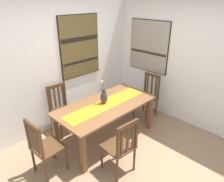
{
  "coord_description": "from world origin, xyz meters",
  "views": [
    {
      "loc": [
        -2.11,
        -1.7,
        2.52
      ],
      "look_at": [
        0.3,
        0.7,
        0.98
      ],
      "focal_mm": 33.43,
      "sensor_mm": 36.0,
      "label": 1
    }
  ],
  "objects_px": {
    "chair_2": "(148,96)",
    "chair_3": "(61,109)",
    "centerpiece_vase": "(104,96)",
    "painting_on_back_wall": "(80,46)",
    "painting_on_side_wall": "(149,46)",
    "dining_table": "(106,109)",
    "chair_1": "(121,146)",
    "chair_0": "(44,146)"
  },
  "relations": [
    {
      "from": "centerpiece_vase",
      "to": "chair_3",
      "type": "bearing_deg",
      "value": 120.25
    },
    {
      "from": "chair_0",
      "to": "centerpiece_vase",
      "type": "bearing_deg",
      "value": 1.87
    },
    {
      "from": "dining_table",
      "to": "chair_2",
      "type": "distance_m",
      "value": 1.26
    },
    {
      "from": "chair_0",
      "to": "chair_1",
      "type": "distance_m",
      "value": 1.14
    },
    {
      "from": "centerpiece_vase",
      "to": "chair_1",
      "type": "bearing_deg",
      "value": -117.81
    },
    {
      "from": "centerpiece_vase",
      "to": "chair_0",
      "type": "xyz_separation_m",
      "value": [
        -1.26,
        -0.04,
        -0.38
      ]
    },
    {
      "from": "dining_table",
      "to": "painting_on_back_wall",
      "type": "distance_m",
      "value": 1.44
    },
    {
      "from": "chair_0",
      "to": "painting_on_back_wall",
      "type": "bearing_deg",
      "value": 34.14
    },
    {
      "from": "chair_1",
      "to": "chair_3",
      "type": "bearing_deg",
      "value": 90.33
    },
    {
      "from": "dining_table",
      "to": "chair_3",
      "type": "height_order",
      "value": "chair_3"
    },
    {
      "from": "chair_2",
      "to": "painting_on_back_wall",
      "type": "distance_m",
      "value": 1.83
    },
    {
      "from": "painting_on_back_wall",
      "to": "dining_table",
      "type": "bearing_deg",
      "value": -103.97
    },
    {
      "from": "dining_table",
      "to": "chair_3",
      "type": "bearing_deg",
      "value": 119.25
    },
    {
      "from": "chair_1",
      "to": "painting_on_back_wall",
      "type": "bearing_deg",
      "value": 68.77
    },
    {
      "from": "dining_table",
      "to": "chair_2",
      "type": "bearing_deg",
      "value": -1.34
    },
    {
      "from": "chair_3",
      "to": "painting_on_side_wall",
      "type": "xyz_separation_m",
      "value": [
        2.06,
        -0.54,
        1.0
      ]
    },
    {
      "from": "centerpiece_vase",
      "to": "chair_2",
      "type": "distance_m",
      "value": 1.32
    },
    {
      "from": "chair_3",
      "to": "painting_on_back_wall",
      "type": "relative_size",
      "value": 0.78
    },
    {
      "from": "chair_2",
      "to": "painting_on_side_wall",
      "type": "bearing_deg",
      "value": 41.32
    },
    {
      "from": "chair_2",
      "to": "painting_on_side_wall",
      "type": "height_order",
      "value": "painting_on_side_wall"
    },
    {
      "from": "painting_on_side_wall",
      "to": "painting_on_back_wall",
      "type": "bearing_deg",
      "value": 150.0
    },
    {
      "from": "centerpiece_vase",
      "to": "painting_on_side_wall",
      "type": "distance_m",
      "value": 1.74
    },
    {
      "from": "centerpiece_vase",
      "to": "dining_table",
      "type": "bearing_deg",
      "value": -77.81
    },
    {
      "from": "chair_3",
      "to": "painting_on_back_wall",
      "type": "xyz_separation_m",
      "value": [
        0.72,
        0.23,
        1.08
      ]
    },
    {
      "from": "dining_table",
      "to": "chair_1",
      "type": "bearing_deg",
      "value": -119.97
    },
    {
      "from": "dining_table",
      "to": "painting_on_side_wall",
      "type": "height_order",
      "value": "painting_on_side_wall"
    },
    {
      "from": "chair_3",
      "to": "painting_on_side_wall",
      "type": "bearing_deg",
      "value": -14.72
    },
    {
      "from": "chair_3",
      "to": "dining_table",
      "type": "bearing_deg",
      "value": -60.75
    },
    {
      "from": "chair_0",
      "to": "painting_on_side_wall",
      "type": "height_order",
      "value": "painting_on_side_wall"
    },
    {
      "from": "chair_2",
      "to": "chair_3",
      "type": "height_order",
      "value": "chair_3"
    },
    {
      "from": "dining_table",
      "to": "chair_2",
      "type": "xyz_separation_m",
      "value": [
        1.25,
        -0.03,
        -0.14
      ]
    },
    {
      "from": "chair_2",
      "to": "painting_on_side_wall",
      "type": "relative_size",
      "value": 0.85
    },
    {
      "from": "chair_1",
      "to": "painting_on_side_wall",
      "type": "xyz_separation_m",
      "value": [
        2.05,
        1.05,
        1.01
      ]
    },
    {
      "from": "chair_2",
      "to": "chair_3",
      "type": "relative_size",
      "value": 1.0
    },
    {
      "from": "chair_2",
      "to": "chair_3",
      "type": "distance_m",
      "value": 1.91
    },
    {
      "from": "painting_on_back_wall",
      "to": "painting_on_side_wall",
      "type": "xyz_separation_m",
      "value": [
        1.34,
        -0.77,
        -0.08
      ]
    },
    {
      "from": "chair_0",
      "to": "chair_1",
      "type": "xyz_separation_m",
      "value": [
        0.82,
        -0.79,
        -0.01
      ]
    },
    {
      "from": "painting_on_back_wall",
      "to": "chair_3",
      "type": "bearing_deg",
      "value": -162.14
    },
    {
      "from": "chair_0",
      "to": "dining_table",
      "type": "bearing_deg",
      "value": -0.47
    },
    {
      "from": "dining_table",
      "to": "chair_3",
      "type": "relative_size",
      "value": 1.92
    },
    {
      "from": "centerpiece_vase",
      "to": "chair_3",
      "type": "xyz_separation_m",
      "value": [
        -0.45,
        0.77,
        -0.38
      ]
    },
    {
      "from": "painting_on_back_wall",
      "to": "painting_on_side_wall",
      "type": "distance_m",
      "value": 1.55
    }
  ]
}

